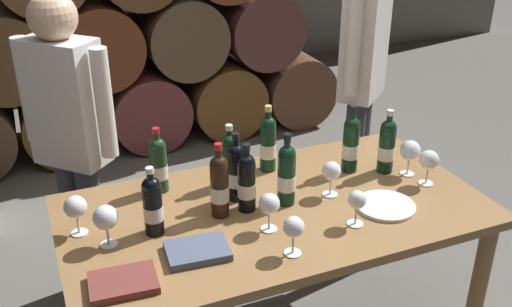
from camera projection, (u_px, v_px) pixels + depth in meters
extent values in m
cylinder|color=#513715|center=(60.00, 111.00, 4.50)|extent=(0.60, 0.90, 0.60)
cylinder|color=brown|center=(141.00, 100.00, 4.72)|extent=(0.60, 0.90, 0.60)
cylinder|color=brown|center=(215.00, 90.00, 4.94)|extent=(0.60, 0.90, 0.60)
cylinder|color=brown|center=(283.00, 80.00, 5.16)|extent=(0.60, 0.90, 0.60)
cylinder|color=#4F361D|center=(3.00, 46.00, 4.15)|extent=(0.60, 0.90, 0.60)
cylinder|color=#5D2B17|center=(93.00, 37.00, 4.37)|extent=(0.60, 0.90, 0.60)
cylinder|color=brown|center=(175.00, 29.00, 4.59)|extent=(0.60, 0.90, 0.60)
cylinder|color=#532E2A|center=(249.00, 22.00, 4.81)|extent=(0.60, 0.90, 0.60)
cube|color=olive|center=(275.00, 211.00, 2.38)|extent=(1.70, 0.90, 0.04)
cylinder|color=olive|center=(477.00, 295.00, 2.49)|extent=(0.07, 0.07, 0.72)
cylinder|color=olive|center=(80.00, 277.00, 2.60)|extent=(0.07, 0.07, 0.72)
cylinder|color=olive|center=(375.00, 207.00, 3.13)|extent=(0.07, 0.07, 0.72)
cylinder|color=black|center=(386.00, 150.00, 2.60)|extent=(0.07, 0.07, 0.21)
sphere|color=black|center=(389.00, 128.00, 2.55)|extent=(0.07, 0.07, 0.07)
cylinder|color=black|center=(389.00, 122.00, 2.54)|extent=(0.03, 0.03, 0.07)
cylinder|color=silver|center=(390.00, 113.00, 2.52)|extent=(0.03, 0.03, 0.02)
cylinder|color=silver|center=(386.00, 153.00, 2.60)|extent=(0.07, 0.07, 0.06)
cylinder|color=black|center=(230.00, 164.00, 2.49)|extent=(0.07, 0.07, 0.19)
sphere|color=black|center=(229.00, 142.00, 2.45)|extent=(0.07, 0.07, 0.07)
cylinder|color=black|center=(229.00, 137.00, 2.44)|extent=(0.03, 0.03, 0.06)
cylinder|color=silver|center=(229.00, 127.00, 2.42)|extent=(0.03, 0.03, 0.02)
cylinder|color=silver|center=(230.00, 166.00, 2.50)|extent=(0.07, 0.07, 0.06)
cylinder|color=black|center=(286.00, 180.00, 2.35)|extent=(0.07, 0.07, 0.22)
sphere|color=black|center=(287.00, 154.00, 2.30)|extent=(0.07, 0.07, 0.07)
cylinder|color=black|center=(287.00, 148.00, 2.28)|extent=(0.03, 0.03, 0.07)
cylinder|color=black|center=(288.00, 137.00, 2.26)|extent=(0.03, 0.03, 0.02)
cylinder|color=silver|center=(286.00, 182.00, 2.35)|extent=(0.07, 0.07, 0.07)
cylinder|color=black|center=(350.00, 149.00, 2.60)|extent=(0.07, 0.07, 0.22)
sphere|color=black|center=(352.00, 125.00, 2.55)|extent=(0.07, 0.07, 0.07)
cylinder|color=black|center=(353.00, 119.00, 2.54)|extent=(0.03, 0.03, 0.07)
cylinder|color=black|center=(353.00, 109.00, 2.52)|extent=(0.03, 0.03, 0.02)
cylinder|color=silver|center=(350.00, 151.00, 2.61)|extent=(0.07, 0.07, 0.07)
cylinder|color=black|center=(153.00, 210.00, 2.16)|extent=(0.07, 0.07, 0.19)
sphere|color=black|center=(151.00, 186.00, 2.12)|extent=(0.07, 0.07, 0.07)
cylinder|color=black|center=(150.00, 180.00, 2.11)|extent=(0.03, 0.03, 0.06)
cylinder|color=silver|center=(150.00, 170.00, 2.09)|extent=(0.03, 0.03, 0.02)
cylinder|color=silver|center=(153.00, 213.00, 2.17)|extent=(0.07, 0.07, 0.06)
cylinder|color=black|center=(220.00, 191.00, 2.27)|extent=(0.07, 0.07, 0.22)
sphere|color=black|center=(219.00, 164.00, 2.22)|extent=(0.07, 0.07, 0.07)
cylinder|color=black|center=(219.00, 158.00, 2.20)|extent=(0.03, 0.03, 0.07)
cylinder|color=#B21E23|center=(218.00, 147.00, 2.18)|extent=(0.03, 0.03, 0.02)
cylinder|color=silver|center=(220.00, 193.00, 2.27)|extent=(0.07, 0.07, 0.07)
cylinder|color=black|center=(247.00, 187.00, 2.31)|extent=(0.07, 0.07, 0.20)
sphere|color=black|center=(247.00, 163.00, 2.26)|extent=(0.07, 0.07, 0.07)
cylinder|color=black|center=(246.00, 157.00, 2.25)|extent=(0.03, 0.03, 0.06)
cylinder|color=black|center=(246.00, 147.00, 2.23)|extent=(0.03, 0.03, 0.02)
cylinder|color=silver|center=(247.00, 189.00, 2.31)|extent=(0.07, 0.07, 0.06)
cylinder|color=black|center=(236.00, 176.00, 2.38)|extent=(0.07, 0.07, 0.21)
sphere|color=black|center=(236.00, 152.00, 2.33)|extent=(0.07, 0.07, 0.07)
cylinder|color=black|center=(236.00, 146.00, 2.32)|extent=(0.03, 0.03, 0.06)
cylinder|color=black|center=(236.00, 136.00, 2.30)|extent=(0.03, 0.03, 0.02)
cylinder|color=silver|center=(236.00, 178.00, 2.39)|extent=(0.07, 0.07, 0.06)
cylinder|color=black|center=(268.00, 148.00, 2.61)|extent=(0.07, 0.07, 0.22)
sphere|color=black|center=(268.00, 124.00, 2.56)|extent=(0.07, 0.07, 0.07)
cylinder|color=black|center=(268.00, 118.00, 2.55)|extent=(0.03, 0.03, 0.07)
cylinder|color=tan|center=(268.00, 108.00, 2.53)|extent=(0.03, 0.03, 0.02)
cylinder|color=silver|center=(268.00, 150.00, 2.62)|extent=(0.07, 0.07, 0.07)
cylinder|color=#19381E|center=(159.00, 169.00, 2.44)|extent=(0.07, 0.07, 0.20)
sphere|color=#19381E|center=(157.00, 146.00, 2.40)|extent=(0.07, 0.07, 0.07)
cylinder|color=#19381E|center=(157.00, 140.00, 2.39)|extent=(0.03, 0.03, 0.06)
cylinder|color=#B21E23|center=(156.00, 131.00, 2.37)|extent=(0.03, 0.03, 0.02)
cylinder|color=silver|center=(159.00, 171.00, 2.45)|extent=(0.07, 0.07, 0.06)
cylinder|color=white|center=(355.00, 224.00, 2.25)|extent=(0.06, 0.06, 0.00)
cylinder|color=white|center=(356.00, 215.00, 2.23)|extent=(0.01, 0.01, 0.07)
sphere|color=white|center=(357.00, 200.00, 2.20)|extent=(0.07, 0.07, 0.07)
cylinder|color=white|center=(407.00, 174.00, 2.62)|extent=(0.06, 0.06, 0.00)
cylinder|color=white|center=(408.00, 166.00, 2.60)|extent=(0.01, 0.01, 0.07)
sphere|color=white|center=(410.00, 150.00, 2.56)|extent=(0.09, 0.09, 0.09)
cylinder|color=white|center=(293.00, 253.00, 2.08)|extent=(0.06, 0.06, 0.00)
cylinder|color=white|center=(293.00, 244.00, 2.06)|extent=(0.01, 0.01, 0.07)
sphere|color=white|center=(294.00, 227.00, 2.03)|extent=(0.08, 0.08, 0.08)
cylinder|color=white|center=(426.00, 183.00, 2.54)|extent=(0.06, 0.06, 0.00)
cylinder|color=white|center=(427.00, 175.00, 2.52)|extent=(0.01, 0.01, 0.07)
sphere|color=white|center=(429.00, 160.00, 2.49)|extent=(0.09, 0.09, 0.09)
cylinder|color=white|center=(109.00, 244.00, 2.13)|extent=(0.06, 0.06, 0.00)
cylinder|color=white|center=(108.00, 235.00, 2.11)|extent=(0.01, 0.01, 0.07)
sphere|color=white|center=(105.00, 217.00, 2.08)|extent=(0.09, 0.09, 0.09)
cylinder|color=white|center=(269.00, 229.00, 2.22)|extent=(0.06, 0.06, 0.00)
cylinder|color=white|center=(269.00, 220.00, 2.20)|extent=(0.01, 0.01, 0.07)
sphere|color=white|center=(269.00, 204.00, 2.17)|extent=(0.08, 0.08, 0.08)
cylinder|color=white|center=(80.00, 233.00, 2.20)|extent=(0.06, 0.06, 0.00)
cylinder|color=white|center=(78.00, 224.00, 2.18)|extent=(0.01, 0.01, 0.07)
sphere|color=white|center=(75.00, 207.00, 2.15)|extent=(0.09, 0.09, 0.09)
cylinder|color=white|center=(330.00, 194.00, 2.45)|extent=(0.06, 0.06, 0.00)
cylinder|color=white|center=(331.00, 186.00, 2.43)|extent=(0.01, 0.01, 0.07)
sphere|color=white|center=(332.00, 171.00, 2.40)|extent=(0.08, 0.08, 0.08)
cube|color=#4C5670|center=(197.00, 251.00, 2.07)|extent=(0.23, 0.18, 0.03)
cube|color=brown|center=(123.00, 283.00, 1.92)|extent=(0.23, 0.18, 0.03)
cylinder|color=white|center=(386.00, 206.00, 2.36)|extent=(0.24, 0.24, 0.01)
cylinder|color=#383842|center=(358.00, 160.00, 3.48)|extent=(0.11, 0.11, 0.85)
cylinder|color=#383842|center=(352.00, 168.00, 3.39)|extent=(0.11, 0.11, 0.85)
cube|color=silver|center=(365.00, 39.00, 3.10)|extent=(0.36, 0.35, 0.64)
cylinder|color=silver|center=(377.00, 24.00, 3.26)|extent=(0.08, 0.08, 0.54)
cylinder|color=silver|center=(354.00, 42.00, 2.92)|extent=(0.08, 0.08, 0.54)
cylinder|color=#383842|center=(76.00, 228.00, 2.91)|extent=(0.11, 0.11, 0.77)
cylinder|color=#383842|center=(94.00, 233.00, 2.87)|extent=(0.11, 0.11, 0.77)
cube|color=silver|center=(66.00, 103.00, 2.59)|extent=(0.35, 0.36, 0.58)
cylinder|color=silver|center=(28.00, 90.00, 2.65)|extent=(0.08, 0.08, 0.49)
cylinder|color=silver|center=(104.00, 104.00, 2.50)|extent=(0.08, 0.08, 0.49)
sphere|color=tan|center=(52.00, 17.00, 2.42)|extent=(0.21, 0.21, 0.21)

